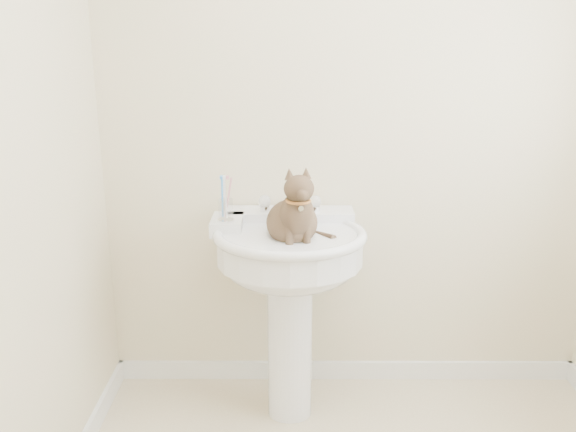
{
  "coord_description": "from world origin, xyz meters",
  "views": [
    {
      "loc": [
        -0.27,
        -1.54,
        1.61
      ],
      "look_at": [
        -0.28,
        0.78,
        0.92
      ],
      "focal_mm": 38.0,
      "sensor_mm": 36.0,
      "label": 1
    }
  ],
  "objects": [
    {
      "name": "toothbrush_cup",
      "position": [
        -0.53,
        0.84,
        0.93
      ],
      "size": [
        0.07,
        0.07,
        0.18
      ],
      "rotation": [
        0.0,
        0.0,
        0.17
      ],
      "color": "silver",
      "rests_on": "pedestal_sink"
    },
    {
      "name": "baseboard_back",
      "position": [
        0.0,
        1.09,
        0.04
      ],
      "size": [
        2.2,
        0.02,
        0.09
      ],
      "primitive_type": "cube",
      "color": "white",
      "rests_on": "floor"
    },
    {
      "name": "faucet",
      "position": [
        -0.27,
        0.96,
        0.92
      ],
      "size": [
        0.28,
        0.12,
        0.14
      ],
      "color": "silver",
      "rests_on": "pedestal_sink"
    },
    {
      "name": "pedestal_sink",
      "position": [
        -0.27,
        0.81,
        0.69
      ],
      "size": [
        0.64,
        0.63,
        0.88
      ],
      "color": "white",
      "rests_on": "floor"
    },
    {
      "name": "cat",
      "position": [
        -0.26,
        0.75,
        0.92
      ],
      "size": [
        0.22,
        0.28,
        0.41
      ],
      "rotation": [
        0.0,
        0.0,
        0.23
      ],
      "color": "brown",
      "rests_on": "pedestal_sink"
    },
    {
      "name": "soap_bar",
      "position": [
        -0.22,
        1.06,
        0.89
      ],
      "size": [
        0.1,
        0.07,
        0.03
      ],
      "primitive_type": "cube",
      "rotation": [
        0.0,
        0.0,
        -0.2
      ],
      "color": "yellow",
      "rests_on": "pedestal_sink"
    },
    {
      "name": "wall_back",
      "position": [
        0.0,
        1.1,
        1.25
      ],
      "size": [
        2.2,
        0.0,
        2.5
      ],
      "primitive_type": null,
      "color": "beige",
      "rests_on": "ground"
    }
  ]
}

